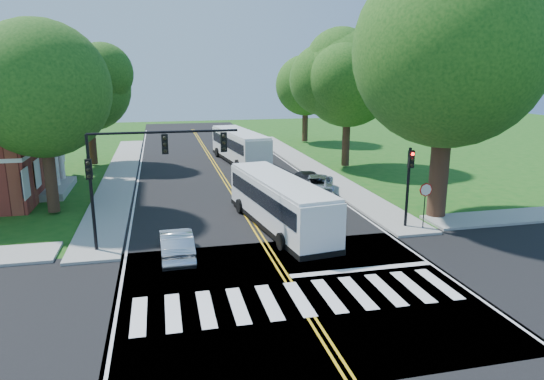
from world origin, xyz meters
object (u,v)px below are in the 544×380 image
object	(u,v)px
bus_follow	(240,146)
dark_sedan	(306,180)
bus_lead	(279,202)
hatchback	(176,244)
signal_ne	(409,177)
suv	(317,184)
signal_nw	(141,162)

from	to	relation	value
bus_follow	dark_sedan	world-z (taller)	bus_follow
bus_lead	hatchback	xyz separation A→B (m)	(-5.77, -3.36, -0.80)
bus_lead	dark_sedan	bearing A→B (deg)	-124.20
signal_ne	suv	xyz separation A→B (m)	(-2.30, 8.75, -2.25)
bus_follow	signal_nw	bearing A→B (deg)	61.95
hatchback	dark_sedan	bearing A→B (deg)	-131.66
hatchback	dark_sedan	world-z (taller)	dark_sedan
signal_ne	bus_follow	bearing A→B (deg)	104.58
hatchback	suv	bearing A→B (deg)	-136.40
signal_nw	suv	bearing A→B (deg)	36.71
dark_sedan	bus_lead	bearing A→B (deg)	64.84
hatchback	suv	xyz separation A→B (m)	(10.33, 10.34, 0.02)
suv	signal_nw	bearing A→B (deg)	55.19
signal_ne	bus_lead	size ratio (longest dim) A/B	0.40
bus_lead	suv	world-z (taller)	bus_lead
signal_ne	suv	world-z (taller)	signal_ne
bus_follow	hatchback	bearing A→B (deg)	66.36
signal_ne	hatchback	size ratio (longest dim) A/B	1.05
hatchback	suv	distance (m)	14.62
bus_follow	dark_sedan	xyz separation A→B (m)	(2.96, -11.93, -0.89)
bus_lead	suv	bearing A→B (deg)	-131.08
signal_nw	suv	size ratio (longest dim) A/B	1.41
hatchback	dark_sedan	distance (m)	15.28
bus_follow	hatchback	world-z (taller)	bus_follow
suv	hatchback	bearing A→B (deg)	63.53
bus_lead	bus_follow	distance (m)	20.27
hatchback	bus_follow	bearing A→B (deg)	-107.75
hatchback	suv	world-z (taller)	suv
signal_ne	bus_lead	xyz separation A→B (m)	(-6.86, 1.77, -1.46)
signal_nw	bus_lead	xyz separation A→B (m)	(7.20, 1.78, -2.88)
bus_follow	signal_ne	bearing A→B (deg)	97.25
signal_ne	bus_follow	size ratio (longest dim) A/B	0.37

